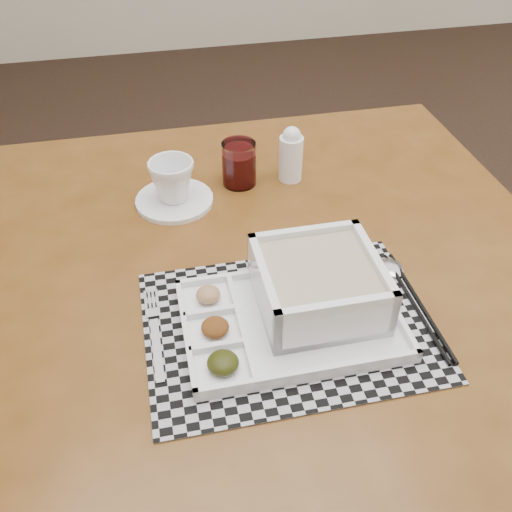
# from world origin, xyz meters

# --- Properties ---
(floor) EXTENTS (5.00, 5.00, 0.00)m
(floor) POSITION_xyz_m (0.00, 0.00, 0.00)
(floor) COLOR black
(floor) RESTS_ON ground
(dining_table) EXTENTS (1.08, 1.08, 0.80)m
(dining_table) POSITION_xyz_m (-0.70, -0.74, 0.72)
(dining_table) COLOR #542F0F
(dining_table) RESTS_ON ground
(placemat) EXTENTS (0.43, 0.32, 0.00)m
(placemat) POSITION_xyz_m (-0.69, -0.87, 0.81)
(placemat) COLOR #ACABB3
(placemat) RESTS_ON dining_table
(serving_tray) EXTENTS (0.32, 0.23, 0.09)m
(serving_tray) POSITION_xyz_m (-0.66, -0.85, 0.84)
(serving_tray) COLOR white
(serving_tray) RESTS_ON placemat
(fork) EXTENTS (0.02, 0.19, 0.00)m
(fork) POSITION_xyz_m (-0.89, -0.84, 0.81)
(fork) COLOR silver
(fork) RESTS_ON placemat
(spoon) EXTENTS (0.04, 0.18, 0.01)m
(spoon) POSITION_xyz_m (-0.49, -0.80, 0.81)
(spoon) COLOR silver
(spoon) RESTS_ON placemat
(chopsticks) EXTENTS (0.02, 0.24, 0.01)m
(chopsticks) POSITION_xyz_m (-0.49, -0.88, 0.81)
(chopsticks) COLOR black
(chopsticks) RESTS_ON placemat
(saucer) EXTENTS (0.15, 0.15, 0.01)m
(saucer) POSITION_xyz_m (-0.82, -0.51, 0.81)
(saucer) COLOR white
(saucer) RESTS_ON dining_table
(cup) EXTENTS (0.10, 0.10, 0.08)m
(cup) POSITION_xyz_m (-0.82, -0.51, 0.85)
(cup) COLOR white
(cup) RESTS_ON saucer
(juice_glass) EXTENTS (0.07, 0.07, 0.09)m
(juice_glass) POSITION_xyz_m (-0.68, -0.47, 0.85)
(juice_glass) COLOR white
(juice_glass) RESTS_ON dining_table
(creamer_bottle) EXTENTS (0.05, 0.05, 0.12)m
(creamer_bottle) POSITION_xyz_m (-0.58, -0.47, 0.86)
(creamer_bottle) COLOR white
(creamer_bottle) RESTS_ON dining_table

